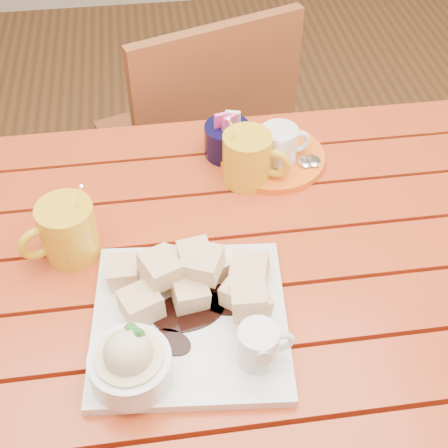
{
  "coord_description": "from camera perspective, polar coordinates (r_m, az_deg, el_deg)",
  "views": [
    {
      "loc": [
        -0.05,
        -0.66,
        1.52
      ],
      "look_at": [
        0.04,
        0.02,
        0.82
      ],
      "focal_mm": 50.0,
      "sensor_mm": 36.0,
      "label": 1
    }
  ],
  "objects": [
    {
      "name": "sugar_caddy",
      "position": [
        1.2,
        0.31,
        7.75
      ],
      "size": [
        0.09,
        0.09,
        0.1
      ],
      "color": "black",
      "rests_on": "table"
    },
    {
      "name": "coffee_mug_right",
      "position": [
        1.13,
        2.25,
        6.06
      ],
      "size": [
        0.12,
        0.09,
        0.15
      ],
      "rotation": [
        0.0,
        0.0,
        -0.43
      ],
      "color": "gold",
      "rests_on": "table"
    },
    {
      "name": "chair_far",
      "position": [
        1.67,
        -2.2,
        7.33
      ],
      "size": [
        0.53,
        0.53,
        0.88
      ],
      "rotation": [
        0.0,
        0.0,
        3.47
      ],
      "color": "brown",
      "rests_on": "ground"
    },
    {
      "name": "dessert_plate",
      "position": [
        0.91,
        -3.93,
        -8.68
      ],
      "size": [
        0.31,
        0.31,
        0.12
      ],
      "rotation": [
        0.0,
        0.0,
        -0.09
      ],
      "color": "white",
      "rests_on": "table"
    },
    {
      "name": "table",
      "position": [
        1.1,
        -2.07,
        -7.55
      ],
      "size": [
        1.2,
        0.79,
        0.75
      ],
      "color": "#A32D15",
      "rests_on": "ground"
    },
    {
      "name": "orange_saucer",
      "position": [
        1.21,
        4.49,
        6.13
      ],
      "size": [
        0.2,
        0.2,
        0.02
      ],
      "rotation": [
        0.0,
        0.0,
        0.15
      ],
      "color": "orange",
      "rests_on": "table"
    },
    {
      "name": "cream_pitcher",
      "position": [
        1.18,
        5.13,
        7.08
      ],
      "size": [
        0.1,
        0.09,
        0.08
      ],
      "rotation": [
        0.0,
        0.0,
        0.21
      ],
      "color": "white",
      "rests_on": "table"
    },
    {
      "name": "coffee_mug_left",
      "position": [
        1.03,
        -14.19,
        -0.59
      ],
      "size": [
        0.13,
        0.09,
        0.15
      ],
      "rotation": [
        0.0,
        0.0,
        0.42
      ],
      "color": "gold",
      "rests_on": "table"
    }
  ]
}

